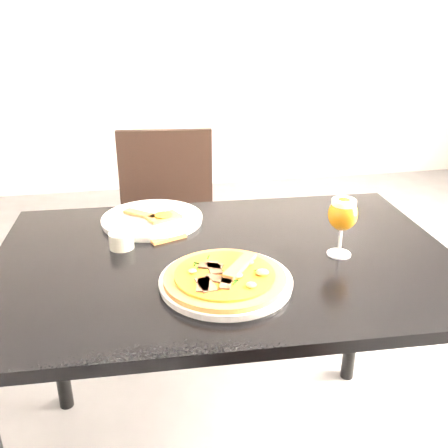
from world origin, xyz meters
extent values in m
cube|color=beige|center=(0.00, 3.00, 1.40)|extent=(5.00, 0.04, 2.80)
cube|color=black|center=(-0.21, 0.22, 0.73)|extent=(1.23, 0.85, 0.03)
cylinder|color=black|center=(-0.74, 0.58, 0.36)|extent=(0.05, 0.05, 0.72)
cylinder|color=black|center=(0.34, 0.54, 0.36)|extent=(0.05, 0.05, 0.72)
cube|color=black|center=(-0.32, 0.91, 0.44)|extent=(0.45, 0.45, 0.04)
cylinder|color=black|center=(-0.51, 0.77, 0.21)|extent=(0.04, 0.04, 0.42)
cylinder|color=black|center=(-0.17, 0.73, 0.21)|extent=(0.04, 0.04, 0.42)
cylinder|color=black|center=(-0.47, 1.10, 0.21)|extent=(0.04, 0.04, 0.42)
cylinder|color=black|center=(-0.14, 1.06, 0.21)|extent=(0.04, 0.04, 0.42)
cube|color=black|center=(-0.30, 1.10, 0.69)|extent=(0.39, 0.07, 0.41)
cylinder|color=silver|center=(-0.24, 0.07, 0.76)|extent=(0.38, 0.38, 0.02)
cylinder|color=brown|center=(-0.25, 0.06, 0.77)|extent=(0.28, 0.28, 0.01)
cylinder|color=#C16410|center=(-0.25, 0.06, 0.78)|extent=(0.23, 0.23, 0.01)
cube|color=#47271F|center=(-0.22, 0.06, 0.79)|extent=(0.06, 0.03, 0.00)
cube|color=#47271F|center=(-0.22, 0.11, 0.79)|extent=(0.05, 0.06, 0.00)
cube|color=#47271F|center=(-0.28, 0.12, 0.79)|extent=(0.05, 0.06, 0.00)
cube|color=#47271F|center=(-0.28, 0.06, 0.79)|extent=(0.06, 0.03, 0.00)
cube|color=#47271F|center=(-0.27, 0.02, 0.79)|extent=(0.05, 0.06, 0.00)
cube|color=#47271F|center=(-0.21, 0.00, 0.79)|extent=(0.05, 0.06, 0.00)
ellipsoid|color=#F1B74E|center=(-0.23, 0.07, 0.79)|extent=(0.03, 0.03, 0.01)
ellipsoid|color=#F1B74E|center=(-0.24, 0.13, 0.79)|extent=(0.03, 0.03, 0.01)
ellipsoid|color=#F1B74E|center=(-0.26, 0.07, 0.79)|extent=(0.03, 0.03, 0.01)
ellipsoid|color=#F1B74E|center=(-0.31, 0.03, 0.79)|extent=(0.03, 0.03, 0.01)
ellipsoid|color=#F1B74E|center=(-0.25, 0.04, 0.79)|extent=(0.03, 0.03, 0.01)
ellipsoid|color=#F1B74E|center=(-0.19, 0.02, 0.79)|extent=(0.03, 0.03, 0.01)
cube|color=#18440C|center=(-0.24, 0.08, 0.79)|extent=(0.01, 0.02, 0.00)
cube|color=#18440C|center=(-0.25, 0.11, 0.79)|extent=(0.01, 0.02, 0.00)
cube|color=#18440C|center=(-0.29, 0.12, 0.79)|extent=(0.01, 0.02, 0.00)
cube|color=#18440C|center=(-0.27, 0.08, 0.79)|extent=(0.02, 0.01, 0.00)
cube|color=#18440C|center=(-0.31, 0.06, 0.79)|extent=(0.02, 0.00, 0.00)
cube|color=#18440C|center=(-0.26, 0.05, 0.79)|extent=(0.02, 0.01, 0.00)
cube|color=#18440C|center=(-0.27, 0.02, 0.79)|extent=(0.01, 0.02, 0.00)
cube|color=#18440C|center=(-0.26, -0.01, 0.79)|extent=(0.01, 0.02, 0.00)
cube|color=#18440C|center=(-0.24, 0.03, 0.79)|extent=(0.01, 0.02, 0.00)
cube|color=#18440C|center=(-0.20, 0.02, 0.79)|extent=(0.02, 0.01, 0.00)
cube|color=#18440C|center=(-0.23, 0.06, 0.79)|extent=(0.02, 0.01, 0.00)
cube|color=#18440C|center=(-0.20, 0.07, 0.79)|extent=(0.02, 0.01, 0.00)
cube|color=#18440C|center=(-0.19, 0.11, 0.79)|extent=(0.02, 0.01, 0.00)
cube|color=brown|center=(-0.22, 0.10, 0.79)|extent=(0.10, 0.12, 0.01)
cylinder|color=silver|center=(-0.39, 0.48, 0.76)|extent=(0.35, 0.35, 0.02)
cube|color=brown|center=(-0.42, 0.50, 0.77)|extent=(0.10, 0.10, 0.01)
cube|color=brown|center=(-0.36, 0.46, 0.77)|extent=(0.11, 0.09, 0.01)
cylinder|color=#C16410|center=(-0.36, 0.46, 0.78)|extent=(0.05, 0.05, 0.00)
cube|color=brown|center=(-0.35, 0.34, 0.75)|extent=(0.10, 0.06, 0.01)
cylinder|color=#BABAA8|center=(-0.48, 0.32, 0.77)|extent=(0.07, 0.07, 0.04)
cylinder|color=gold|center=(-0.48, 0.32, 0.79)|extent=(0.06, 0.06, 0.01)
cylinder|color=silver|center=(0.08, 0.17, 0.75)|extent=(0.06, 0.06, 0.00)
cylinder|color=silver|center=(0.08, 0.17, 0.79)|extent=(0.01, 0.01, 0.07)
ellipsoid|color=#92560E|center=(0.08, 0.17, 0.87)|extent=(0.08, 0.08, 0.09)
cylinder|color=white|center=(0.08, 0.17, 0.90)|extent=(0.06, 0.06, 0.01)
camera|label=1|loc=(-0.44, -0.93, 1.34)|focal=40.00mm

